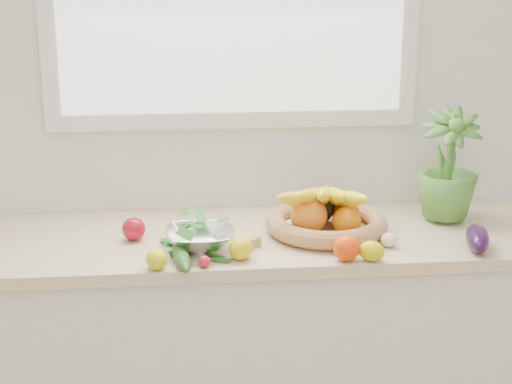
{
  "coord_description": "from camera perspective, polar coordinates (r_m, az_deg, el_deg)",
  "views": [
    {
      "loc": [
        -0.2,
        -0.49,
        1.77
      ],
      "look_at": [
        0.05,
        1.93,
        1.05
      ],
      "focal_mm": 55.0,
      "sensor_mm": 36.0,
      "label": 1
    }
  ],
  "objects": [
    {
      "name": "lemon_c",
      "position": [
        2.38,
        8.41,
        -4.27
      ],
      "size": [
        0.1,
        0.09,
        0.06
      ],
      "primitive_type": "ellipsoid",
      "rotation": [
        0.0,
        0.0,
        1.03
      ],
      "color": "#CBCE0B",
      "rests_on": "countertop"
    },
    {
      "name": "radish",
      "position": [
        2.32,
        -3.77,
        -5.07
      ],
      "size": [
        0.04,
        0.04,
        0.04
      ],
      "primitive_type": "sphere",
      "rotation": [
        0.0,
        0.0,
        0.03
      ],
      "color": "red",
      "rests_on": "countertop"
    },
    {
      "name": "back_wall",
      "position": [
        2.78,
        -1.71,
        7.79
      ],
      "size": [
        4.5,
        0.02,
        2.7
      ],
      "primitive_type": "cube",
      "color": "white",
      "rests_on": "ground"
    },
    {
      "name": "orange_loose",
      "position": [
        2.37,
        6.59,
        -4.07
      ],
      "size": [
        0.09,
        0.09,
        0.08
      ],
      "primitive_type": "sphere",
      "rotation": [
        0.0,
        0.0,
        0.1
      ],
      "color": "#FF4308",
      "rests_on": "countertop"
    },
    {
      "name": "countertop",
      "position": [
        2.6,
        -1.14,
        -3.5
      ],
      "size": [
        2.24,
        0.62,
        0.04
      ],
      "primitive_type": "cube",
      "color": "beige",
      "rests_on": "counter_cabinet"
    },
    {
      "name": "garlic_a",
      "position": [
        2.65,
        8.78,
        -2.38
      ],
      "size": [
        0.07,
        0.07,
        0.04
      ],
      "primitive_type": "ellipsoid",
      "rotation": [
        0.0,
        0.0,
        -0.4
      ],
      "color": "white",
      "rests_on": "countertop"
    },
    {
      "name": "ginger",
      "position": [
        2.46,
        -0.69,
        -3.79
      ],
      "size": [
        0.1,
        0.09,
        0.03
      ],
      "primitive_type": "cube",
      "rotation": [
        0.0,
        0.0,
        0.73
      ],
      "color": "tan",
      "rests_on": "countertop"
    },
    {
      "name": "colander_with_spinach",
      "position": [
        2.43,
        -4.1,
        -3.01
      ],
      "size": [
        0.22,
        0.22,
        0.12
      ],
      "color": "white",
      "rests_on": "countertop"
    },
    {
      "name": "cucumber",
      "position": [
        2.35,
        -5.46,
        -4.67
      ],
      "size": [
        0.07,
        0.25,
        0.05
      ],
      "primitive_type": "ellipsoid",
      "rotation": [
        0.0,
        0.0,
        0.11
      ],
      "color": "#1B5117",
      "rests_on": "countertop"
    },
    {
      "name": "garlic_c",
      "position": [
        2.51,
        9.64,
        -3.46
      ],
      "size": [
        0.07,
        0.07,
        0.05
      ],
      "primitive_type": "ellipsoid",
      "rotation": [
        0.0,
        0.0,
        -0.29
      ],
      "color": "white",
      "rests_on": "countertop"
    },
    {
      "name": "fruit_basket",
      "position": [
        2.6,
        5.09,
        -1.83
      ],
      "size": [
        0.5,
        0.5,
        0.2
      ],
      "color": "#B27D4F",
      "rests_on": "countertop"
    },
    {
      "name": "garlic_b",
      "position": [
        2.6,
        2.58,
        -2.51
      ],
      "size": [
        0.07,
        0.07,
        0.05
      ],
      "primitive_type": "ellipsoid",
      "rotation": [
        0.0,
        0.0,
        0.31
      ],
      "color": "white",
      "rests_on": "countertop"
    },
    {
      "name": "counter_cabinet",
      "position": [
        2.79,
        -1.09,
        -12.24
      ],
      "size": [
        2.2,
        0.58,
        0.86
      ],
      "primitive_type": "cube",
      "color": "silver",
      "rests_on": "ground"
    },
    {
      "name": "apple",
      "position": [
        2.56,
        -8.88,
        -2.68
      ],
      "size": [
        0.09,
        0.09,
        0.08
      ],
      "primitive_type": "sphere",
      "rotation": [
        0.0,
        0.0,
        0.2
      ],
      "color": "#AF0E1F",
      "rests_on": "countertop"
    },
    {
      "name": "eggplant",
      "position": [
        2.54,
        15.8,
        -3.25
      ],
      "size": [
        0.12,
        0.2,
        0.08
      ],
      "primitive_type": "ellipsoid",
      "rotation": [
        0.0,
        0.0,
        -0.28
      ],
      "color": "#290E35",
      "rests_on": "countertop"
    },
    {
      "name": "lemon_a",
      "position": [
        2.31,
        -7.26,
        -4.88
      ],
      "size": [
        0.08,
        0.09,
        0.06
      ],
      "primitive_type": "ellipsoid",
      "rotation": [
        0.0,
        0.0,
        0.32
      ],
      "color": "yellow",
      "rests_on": "countertop"
    },
    {
      "name": "lemon_b",
      "position": [
        2.37,
        -1.1,
        -4.12
      ],
      "size": [
        0.1,
        0.11,
        0.07
      ],
      "primitive_type": "ellipsoid",
      "rotation": [
        0.0,
        0.0,
        -0.51
      ],
      "color": "#D9CA0B",
      "rests_on": "countertop"
    },
    {
      "name": "potted_herb",
      "position": [
        2.75,
        13.8,
        2.02
      ],
      "size": [
        0.23,
        0.23,
        0.38
      ],
      "primitive_type": "imported",
      "rotation": [
        0.0,
        0.0,
        -0.07
      ],
      "color": "#498731",
      "rests_on": "countertop"
    }
  ]
}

